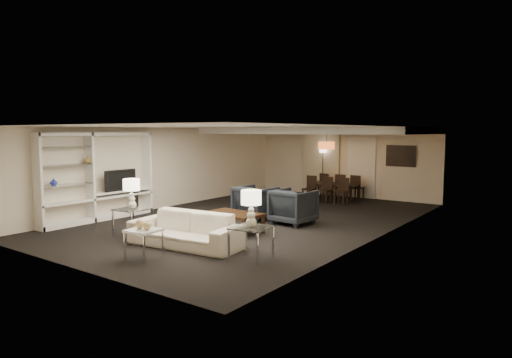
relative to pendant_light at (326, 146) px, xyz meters
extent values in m
plane|color=black|center=(-0.30, -3.50, -1.92)|extent=(11.00, 11.00, 0.00)
cube|color=silver|center=(-0.30, -3.50, 0.58)|extent=(7.00, 11.00, 0.02)
cube|color=beige|center=(-0.30, 2.00, -0.67)|extent=(7.00, 0.02, 2.50)
cube|color=beige|center=(-0.30, -9.00, -0.67)|extent=(7.00, 0.02, 2.50)
cube|color=beige|center=(-3.80, -3.50, -0.67)|extent=(0.02, 11.00, 2.50)
cube|color=beige|center=(3.20, -3.50, -0.67)|extent=(0.02, 11.00, 2.50)
cube|color=silver|center=(-0.30, 0.00, 0.48)|extent=(7.00, 4.00, 0.20)
cube|color=beige|center=(-1.20, 1.92, -0.72)|extent=(1.50, 0.12, 2.40)
cube|color=silver|center=(0.40, 1.97, -0.87)|extent=(0.90, 0.05, 2.10)
cube|color=#142D38|center=(1.80, 1.96, -0.37)|extent=(0.95, 0.04, 0.65)
cylinder|color=#D8591E|center=(0.00, 0.00, 0.00)|extent=(0.52, 0.52, 0.24)
imported|color=beige|center=(0.25, -6.74, -1.57)|extent=(2.51, 1.20, 0.71)
imported|color=black|center=(-0.35, -3.44, -1.47)|extent=(1.04, 1.07, 0.90)
imported|color=black|center=(0.85, -3.44, -1.47)|extent=(1.05, 1.07, 0.90)
sphere|color=tan|center=(0.15, -7.84, -1.28)|extent=(0.18, 0.18, 0.18)
sphere|color=tan|center=(0.35, -7.84, -1.29)|extent=(0.16, 0.16, 0.16)
imported|color=black|center=(-3.58, -5.49, -0.88)|extent=(1.01, 0.13, 0.58)
imported|color=#262EA7|center=(-3.61, -7.36, -0.77)|extent=(0.17, 0.17, 0.18)
imported|color=#A97D38|center=(-3.61, -6.40, -0.27)|extent=(0.17, 0.17, 0.18)
cube|color=black|center=(-3.50, -4.97, -1.40)|extent=(0.14, 0.14, 1.03)
imported|color=black|center=(-0.15, 0.87, -1.63)|extent=(1.72, 1.06, 0.58)
camera|label=1|loc=(6.90, -13.40, 0.47)|focal=32.00mm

